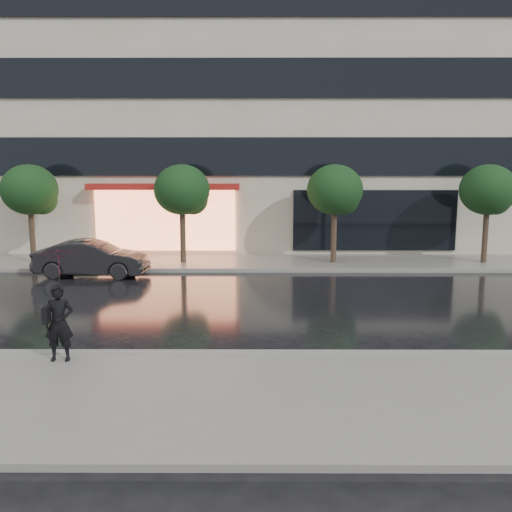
{
  "coord_description": "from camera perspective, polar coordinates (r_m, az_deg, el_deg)",
  "views": [
    {
      "loc": [
        0.01,
        -12.45,
        4.04
      ],
      "look_at": [
        -0.06,
        3.68,
        1.4
      ],
      "focal_mm": 40.0,
      "sensor_mm": 36.0,
      "label": 1
    }
  ],
  "objects": [
    {
      "name": "curb_near",
      "position": [
        12.12,
        0.19,
        -9.83
      ],
      "size": [
        60.0,
        0.25,
        0.14
      ],
      "primitive_type": "cube",
      "color": "gray",
      "rests_on": "ground"
    },
    {
      "name": "office_building",
      "position": [
        30.82,
        0.25,
        18.57
      ],
      "size": [
        30.0,
        12.76,
        18.0
      ],
      "color": "beige",
      "rests_on": "ground"
    },
    {
      "name": "tree_far_east",
      "position": [
        24.26,
        22.29,
        5.97
      ],
      "size": [
        2.2,
        2.2,
        3.99
      ],
      "color": "#33261C",
      "rests_on": "ground"
    },
    {
      "name": "sidewalk_near",
      "position": [
        10.02,
        0.18,
        -14.11
      ],
      "size": [
        60.0,
        4.5,
        0.12
      ],
      "primitive_type": "cube",
      "color": "slate",
      "rests_on": "ground"
    },
    {
      "name": "sidewalk_far",
      "position": [
        23.05,
        0.23,
        -0.64
      ],
      "size": [
        60.0,
        3.5,
        0.12
      ],
      "primitive_type": "cube",
      "color": "slate",
      "rests_on": "ground"
    },
    {
      "name": "curb_far",
      "position": [
        21.32,
        0.23,
        -1.43
      ],
      "size": [
        60.0,
        0.25,
        0.14
      ],
      "primitive_type": "cube",
      "color": "gray",
      "rests_on": "ground"
    },
    {
      "name": "tree_far_west",
      "position": [
        24.22,
        -21.55,
        6.01
      ],
      "size": [
        2.2,
        2.2,
        3.99
      ],
      "color": "#33261C",
      "rests_on": "ground"
    },
    {
      "name": "parked_car",
      "position": [
        21.22,
        -16.11,
        -0.25
      ],
      "size": [
        4.03,
        1.54,
        1.31
      ],
      "primitive_type": "imported",
      "rotation": [
        0.0,
        0.0,
        1.53
      ],
      "color": "black",
      "rests_on": "ground"
    },
    {
      "name": "ground",
      "position": [
        13.09,
        0.2,
        -8.69
      ],
      "size": [
        120.0,
        120.0,
        0.0
      ],
      "primitive_type": "plane",
      "color": "black",
      "rests_on": "ground"
    },
    {
      "name": "pedestrian_with_umbrella",
      "position": [
        11.88,
        -19.11,
        -2.84
      ],
      "size": [
        1.03,
        1.05,
        2.28
      ],
      "rotation": [
        0.0,
        0.0,
        0.08
      ],
      "color": "black",
      "rests_on": "sidewalk_near"
    },
    {
      "name": "tree_mid_west",
      "position": [
        22.7,
        -7.25,
        6.4
      ],
      "size": [
        2.2,
        2.2,
        3.99
      ],
      "color": "#33261C",
      "rests_on": "ground"
    },
    {
      "name": "tree_mid_east",
      "position": [
        22.71,
        8.03,
        6.39
      ],
      "size": [
        2.2,
        2.2,
        3.99
      ],
      "color": "#33261C",
      "rests_on": "ground"
    }
  ]
}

